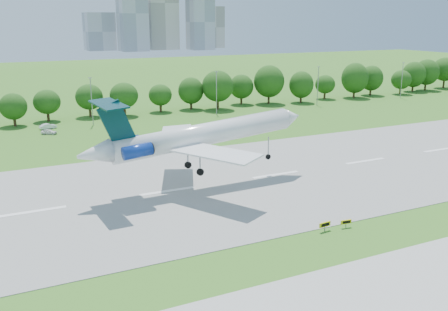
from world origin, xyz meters
TOP-DOWN VIEW (x-y plane):
  - ground at (0.00, 0.00)m, footprint 600.00×600.00m
  - runway at (0.00, 25.00)m, footprint 400.00×45.00m
  - tree_line at (0.00, 92.00)m, footprint 288.40×8.40m
  - light_poles at (-2.50, 82.00)m, footprint 175.90×0.25m
  - skyline at (100.16, 390.61)m, footprint 127.00×52.00m
  - airliner at (-15.36, 24.88)m, footprint 39.17×28.42m
  - taxi_sign_left at (-3.70, 1.47)m, footprint 1.53×0.37m
  - taxi_sign_centre at (-6.89, 1.75)m, footprint 1.77×0.39m
  - service_vehicle_a at (-31.08, 82.14)m, footprint 4.31×2.54m
  - service_vehicle_b at (-31.63, 75.71)m, footprint 3.83×2.93m

SIDE VIEW (x-z plane):
  - ground at x=0.00m, z-range 0.00..0.00m
  - runway at x=0.00m, z-range 0.00..0.08m
  - service_vehicle_b at x=-31.63m, z-range 0.00..1.22m
  - service_vehicle_a at x=-31.08m, z-range 0.00..1.34m
  - taxi_sign_left at x=-3.70m, z-range 0.25..1.32m
  - taxi_sign_centre at x=-6.89m, z-range 0.29..1.53m
  - tree_line at x=0.00m, z-range 0.99..11.39m
  - light_poles at x=-2.50m, z-range 0.24..12.43m
  - airliner at x=-15.36m, z-range 2.33..14.95m
  - skyline at x=100.16m, z-range -9.54..70.46m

